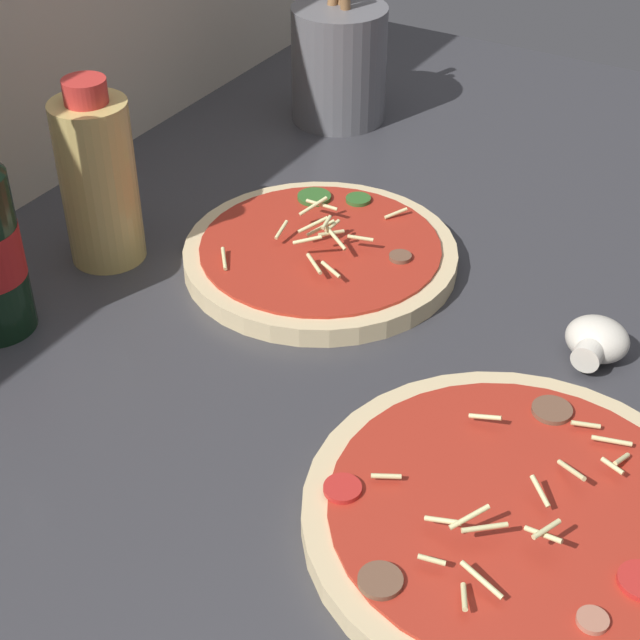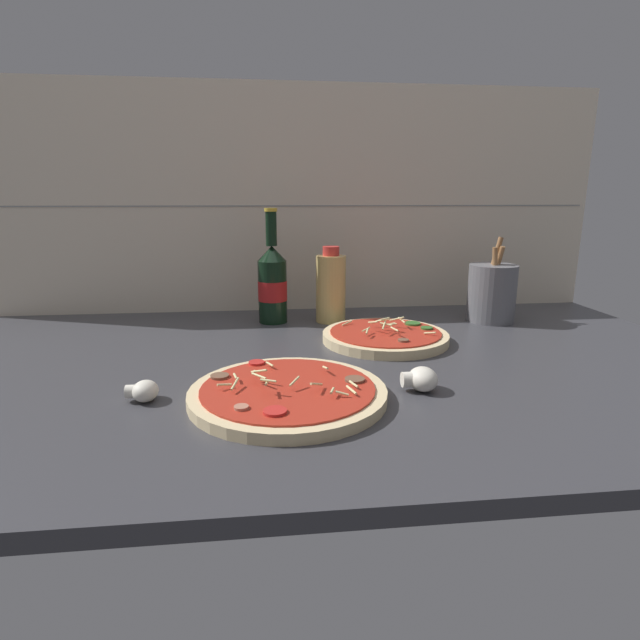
# 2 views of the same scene
# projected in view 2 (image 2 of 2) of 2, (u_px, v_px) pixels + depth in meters

# --- Properties ---
(counter_slab) EXTENTS (1.60, 0.90, 0.03)m
(counter_slab) POSITION_uv_depth(u_px,v_px,m) (314.00, 368.00, 0.93)
(counter_slab) COLOR #38383D
(counter_slab) RESTS_ON ground
(tile_backsplash) EXTENTS (1.60, 0.01, 0.60)m
(tile_backsplash) POSITION_uv_depth(u_px,v_px,m) (296.00, 206.00, 1.30)
(tile_backsplash) COLOR beige
(tile_backsplash) RESTS_ON ground
(pizza_near) EXTENTS (0.30, 0.30, 0.05)m
(pizza_near) POSITION_uv_depth(u_px,v_px,m) (288.00, 393.00, 0.75)
(pizza_near) COLOR beige
(pizza_near) RESTS_ON counter_slab
(pizza_far) EXTENTS (0.26, 0.26, 0.05)m
(pizza_far) POSITION_uv_depth(u_px,v_px,m) (385.00, 336.00, 1.05)
(pizza_far) COLOR beige
(pizza_far) RESTS_ON counter_slab
(beer_bottle) EXTENTS (0.07, 0.07, 0.27)m
(beer_bottle) POSITION_uv_depth(u_px,v_px,m) (272.00, 283.00, 1.20)
(beer_bottle) COLOR black
(beer_bottle) RESTS_ON counter_slab
(oil_bottle) EXTENTS (0.07, 0.07, 0.18)m
(oil_bottle) POSITION_uv_depth(u_px,v_px,m) (331.00, 287.00, 1.21)
(oil_bottle) COLOR #D6B766
(oil_bottle) RESTS_ON counter_slab
(mushroom_left) EXTENTS (0.05, 0.05, 0.03)m
(mushroom_left) POSITION_uv_depth(u_px,v_px,m) (144.00, 391.00, 0.75)
(mushroom_left) COLOR white
(mushroom_left) RESTS_ON counter_slab
(mushroom_right) EXTENTS (0.06, 0.05, 0.04)m
(mushroom_right) POSITION_uv_depth(u_px,v_px,m) (421.00, 379.00, 0.79)
(mushroom_right) COLOR white
(mushroom_right) RESTS_ON counter_slab
(utensil_crock) EXTENTS (0.12, 0.12, 0.20)m
(utensil_crock) POSITION_uv_depth(u_px,v_px,m) (492.00, 292.00, 1.22)
(utensil_crock) COLOR slate
(utensil_crock) RESTS_ON counter_slab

